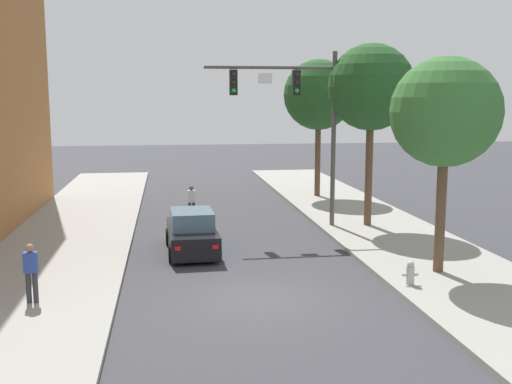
{
  "coord_description": "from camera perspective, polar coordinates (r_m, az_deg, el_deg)",
  "views": [
    {
      "loc": [
        -2.53,
        -16.34,
        5.62
      ],
      "look_at": [
        0.92,
        7.03,
        2.0
      ],
      "focal_mm": 42.37,
      "sensor_mm": 36.0,
      "label": 1
    }
  ],
  "objects": [
    {
      "name": "sidewalk_right",
      "position": [
        19.47,
        19.87,
        -8.36
      ],
      "size": [
        5.0,
        60.0,
        0.15
      ],
      "primitive_type": "cube",
      "color": "#99968E",
      "rests_on": "ground"
    },
    {
      "name": "street_tree_nearest",
      "position": [
        19.73,
        17.44,
        7.14
      ],
      "size": [
        3.43,
        3.43,
        6.81
      ],
      "color": "brown",
      "rests_on": "sidewalk_right"
    },
    {
      "name": "fire_hydrant",
      "position": [
        18.73,
        14.37,
        -7.41
      ],
      "size": [
        0.48,
        0.24,
        0.72
      ],
      "color": "#B2B2B7",
      "rests_on": "sidewalk_right"
    },
    {
      "name": "traffic_signal_mast",
      "position": [
        25.96,
        4.04,
        7.98
      ],
      "size": [
        5.66,
        0.38,
        7.5
      ],
      "color": "#514C47",
      "rests_on": "sidewalk_right"
    },
    {
      "name": "pedestrian_crossing_road",
      "position": [
        28.51,
        -6.1,
        -0.84
      ],
      "size": [
        0.36,
        0.22,
        1.64
      ],
      "color": "#333338",
      "rests_on": "ground"
    },
    {
      "name": "sidewalk_left",
      "position": [
        17.7,
        -21.23,
        -10.15
      ],
      "size": [
        5.0,
        60.0,
        0.15
      ],
      "primitive_type": "cube",
      "color": "#99968E",
      "rests_on": "ground"
    },
    {
      "name": "street_tree_second",
      "position": [
        26.61,
        10.82,
        9.63
      ],
      "size": [
        3.71,
        3.71,
        7.85
      ],
      "color": "brown",
      "rests_on": "sidewalk_right"
    },
    {
      "name": "car_lead_black",
      "position": [
        22.53,
        -6.07,
        -3.89
      ],
      "size": [
        1.95,
        4.29,
        1.6
      ],
      "color": "black",
      "rests_on": "ground"
    },
    {
      "name": "pedestrian_sidewalk_left_walker",
      "position": [
        17.52,
        -20.47,
        -6.92
      ],
      "size": [
        0.36,
        0.22,
        1.64
      ],
      "color": "#333338",
      "rests_on": "sidewalk_left"
    },
    {
      "name": "ground_plane",
      "position": [
        17.46,
        0.4,
        -10.06
      ],
      "size": [
        120.0,
        120.0,
        0.0
      ],
      "primitive_type": "plane",
      "color": "#38383D"
    },
    {
      "name": "street_tree_third",
      "position": [
        34.55,
        5.93,
        9.08
      ],
      "size": [
        3.96,
        3.96,
        7.72
      ],
      "color": "brown",
      "rests_on": "sidewalk_right"
    }
  ]
}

